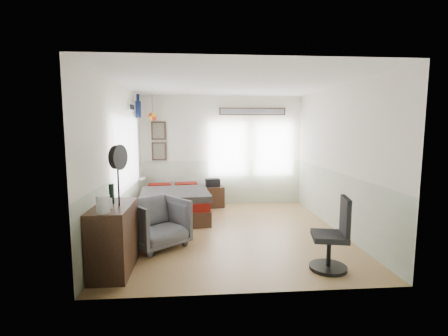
{
  "coord_description": "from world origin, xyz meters",
  "views": [
    {
      "loc": [
        -0.6,
        -5.8,
        1.93
      ],
      "look_at": [
        -0.1,
        0.4,
        1.15
      ],
      "focal_mm": 26.0,
      "sensor_mm": 36.0,
      "label": 1
    }
  ],
  "objects_px": {
    "bed": "(175,203)",
    "armchair": "(157,223)",
    "nightstand": "(213,197)",
    "dresser": "(114,238)",
    "task_chair": "(334,240)"
  },
  "relations": [
    {
      "from": "dresser",
      "to": "nightstand",
      "type": "height_order",
      "value": "dresser"
    },
    {
      "from": "dresser",
      "to": "task_chair",
      "type": "xyz_separation_m",
      "value": [
        2.96,
        -0.22,
        -0.04
      ]
    },
    {
      "from": "armchair",
      "to": "task_chair",
      "type": "bearing_deg",
      "value": -61.97
    },
    {
      "from": "task_chair",
      "to": "armchair",
      "type": "bearing_deg",
      "value": 168.81
    },
    {
      "from": "armchair",
      "to": "nightstand",
      "type": "relative_size",
      "value": 1.72
    },
    {
      "from": "bed",
      "to": "nightstand",
      "type": "bearing_deg",
      "value": 36.94
    },
    {
      "from": "dresser",
      "to": "armchair",
      "type": "xyz_separation_m",
      "value": [
        0.46,
        0.86,
        -0.06
      ]
    },
    {
      "from": "dresser",
      "to": "bed",
      "type": "bearing_deg",
      "value": 76.59
    },
    {
      "from": "bed",
      "to": "nightstand",
      "type": "distance_m",
      "value": 1.2
    },
    {
      "from": "bed",
      "to": "armchair",
      "type": "distance_m",
      "value": 1.76
    },
    {
      "from": "dresser",
      "to": "nightstand",
      "type": "bearing_deg",
      "value": 66.56
    },
    {
      "from": "dresser",
      "to": "task_chair",
      "type": "height_order",
      "value": "task_chair"
    },
    {
      "from": "bed",
      "to": "armchair",
      "type": "height_order",
      "value": "armchair"
    },
    {
      "from": "bed",
      "to": "armchair",
      "type": "bearing_deg",
      "value": -101.87
    },
    {
      "from": "dresser",
      "to": "task_chair",
      "type": "distance_m",
      "value": 2.97
    }
  ]
}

